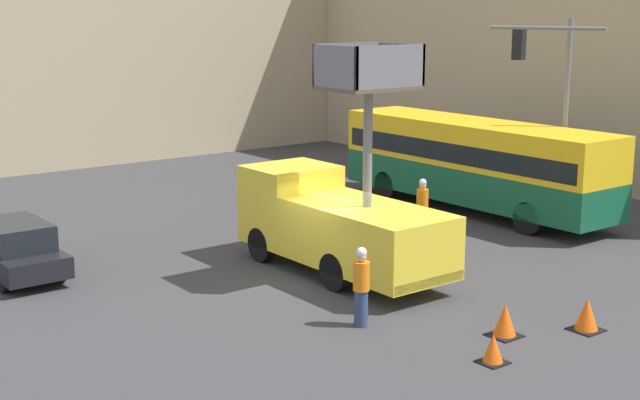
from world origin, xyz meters
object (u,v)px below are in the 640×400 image
Objects in this scene: traffic_cone_mid_road at (493,349)px; traffic_cone_near_truck at (505,321)px; traffic_light_pole at (551,88)px; road_worker_directing at (422,207)px; road_worker_near_truck at (361,287)px; parked_car_curbside at (14,249)px; city_bus at (475,159)px; traffic_cone_far_side at (587,315)px; utility_truck at (338,220)px.

traffic_cone_near_truck is at bearing 32.62° from traffic_cone_mid_road.
road_worker_directing is at bearing 157.74° from traffic_light_pole.
road_worker_near_truck reaches higher than parked_car_curbside.
traffic_light_pole is (0.15, -3.06, 2.73)m from city_bus.
city_bus is 17.39× the size of traffic_cone_mid_road.
road_worker_near_truck is at bearing 102.81° from traffic_cone_mid_road.
traffic_light_pole is 10.83m from traffic_cone_far_side.
city_bus is 14.53× the size of traffic_cone_near_truck.
traffic_cone_far_side is at bearing -135.93° from traffic_light_pole.
city_bus reaches higher than road_worker_directing.
city_bus is 12.29m from traffic_cone_far_side.
traffic_light_pole is (8.81, -0.09, 3.14)m from utility_truck.
city_bus is 6.00× the size of road_worker_directing.
traffic_cone_far_side is (1.76, -0.89, 0.01)m from traffic_cone_near_truck.
traffic_cone_mid_road is at bearing -146.11° from traffic_light_pole.
parked_car_curbside is (-8.86, 12.11, 0.40)m from traffic_cone_far_side.
city_bus reaches higher than parked_car_curbside.
traffic_cone_near_truck is at bearing -49.45° from road_worker_directing.
city_bus is 4.27m from road_worker_directing.
road_worker_near_truck reaches higher than road_worker_directing.
utility_truck is 3.70× the size of road_worker_directing.
traffic_cone_far_side is at bearing -76.71° from utility_truck.
traffic_cone_mid_road is at bearing -64.68° from parked_car_curbside.
traffic_cone_near_truck reaches higher than traffic_cone_mid_road.
traffic_cone_mid_road is (-10.28, -6.91, -4.34)m from traffic_light_pole.
utility_truck is 1.62× the size of parked_car_curbside.
road_worker_directing is 12.46m from parked_car_curbside.
utility_truck is 0.62× the size of city_bus.
road_worker_directing reaches higher than traffic_cone_far_side.
utility_truck is 4.33m from road_worker_near_truck.
traffic_cone_near_truck is at bearing 153.16° from traffic_cone_far_side.
road_worker_near_truck is (-2.24, -3.67, -0.55)m from utility_truck.
parked_car_curbside is (-11.95, 3.53, -0.16)m from road_worker_directing.
traffic_cone_mid_road is at bearing -53.21° from road_worker_directing.
utility_truck is at bearing -164.10° from road_worker_near_truck.
traffic_light_pole is 3.64× the size of road_worker_near_truck.
traffic_light_pole is 8.82× the size of traffic_cone_far_side.
parked_car_curbside is at bearing 162.04° from traffic_light_pole.
parked_car_curbside is (-16.01, 5.19, -3.87)m from traffic_light_pole.
traffic_light_pole reaches higher than parked_car_curbside.
traffic_cone_far_side reaches higher than traffic_cone_near_truck.
road_worker_near_truck is at bearing -60.46° from parked_car_curbside.
road_worker_directing is at bearing 18.32° from utility_truck.
traffic_cone_near_truck is at bearing 132.42° from city_bus.
city_bus is 4.11m from traffic_light_pole.
parked_car_curbside is at bearing 115.32° from traffic_cone_mid_road.
utility_truck is 9.35m from traffic_light_pole.
traffic_cone_far_side is at bearing 96.62° from road_worker_near_truck.
parked_car_curbside is at bearing 126.19° from traffic_cone_far_side.
road_worker_directing reaches higher than traffic_cone_mid_road.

